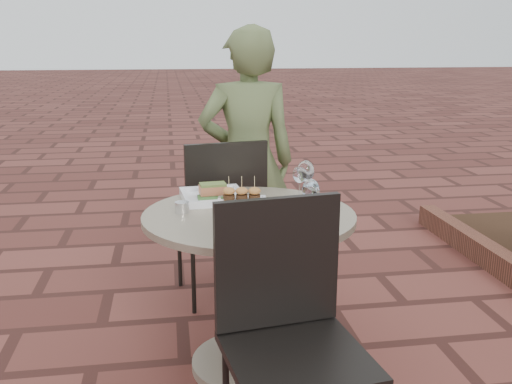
{
  "coord_description": "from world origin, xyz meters",
  "views": [
    {
      "loc": [
        -0.45,
        -2.37,
        1.43
      ],
      "look_at": [
        -0.1,
        -0.09,
        0.82
      ],
      "focal_mm": 40.0,
      "sensor_mm": 36.0,
      "label": 1
    }
  ],
  "objects": [
    {
      "name": "ground",
      "position": [
        0.0,
        0.0,
        0.0
      ],
      "size": [
        60.0,
        60.0,
        0.0
      ],
      "primitive_type": "plane",
      "color": "brown",
      "rests_on": "ground"
    },
    {
      "name": "cafe_table",
      "position": [
        -0.13,
        -0.09,
        0.48
      ],
      "size": [
        0.9,
        0.9,
        0.73
      ],
      "color": "gray",
      "rests_on": "ground"
    },
    {
      "name": "chair_far",
      "position": [
        -0.18,
        0.61,
        0.55
      ],
      "size": [
        0.51,
        0.51,
        0.93
      ],
      "rotation": [
        0.0,
        0.0,
        3.31
      ],
      "color": "black",
      "rests_on": "ground"
    },
    {
      "name": "chair_near",
      "position": [
        -0.08,
        -0.69,
        0.55
      ],
      "size": [
        0.5,
        0.5,
        0.93
      ],
      "rotation": [
        0.0,
        0.0,
        0.14
      ],
      "color": "black",
      "rests_on": "ground"
    },
    {
      "name": "diner",
      "position": [
        -0.01,
        0.8,
        0.76
      ],
      "size": [
        0.56,
        0.37,
        1.52
      ],
      "primitive_type": "imported",
      "rotation": [
        0.0,
        0.0,
        3.13
      ],
      "color": "#505E34",
      "rests_on": "ground"
    },
    {
      "name": "plate_salmon",
      "position": [
        -0.26,
        0.14,
        0.75
      ],
      "size": [
        0.3,
        0.3,
        0.08
      ],
      "rotation": [
        0.0,
        0.0,
        0.1
      ],
      "color": "white",
      "rests_on": "cafe_table"
    },
    {
      "name": "plate_sliders",
      "position": [
        -0.14,
        0.0,
        0.76
      ],
      "size": [
        0.24,
        0.24,
        0.14
      ],
      "rotation": [
        0.0,
        0.0,
        -0.13
      ],
      "color": "white",
      "rests_on": "cafe_table"
    },
    {
      "name": "plate_tuna",
      "position": [
        -0.13,
        -0.36,
        0.75
      ],
      "size": [
        0.29,
        0.29,
        0.03
      ],
      "rotation": [
        0.0,
        0.0,
        0.21
      ],
      "color": "white",
      "rests_on": "cafe_table"
    },
    {
      "name": "wine_glass_right",
      "position": [
        0.11,
        -0.22,
        0.85
      ],
      "size": [
        0.07,
        0.07,
        0.17
      ],
      "color": "white",
      "rests_on": "cafe_table"
    },
    {
      "name": "wine_glass_mid",
      "position": [
        0.14,
        0.12,
        0.84
      ],
      "size": [
        0.06,
        0.06,
        0.15
      ],
      "color": "white",
      "rests_on": "cafe_table"
    },
    {
      "name": "wine_glass_far",
      "position": [
        0.15,
        0.06,
        0.86
      ],
      "size": [
        0.08,
        0.08,
        0.19
      ],
      "color": "white",
      "rests_on": "cafe_table"
    },
    {
      "name": "steel_ramekin",
      "position": [
        -0.41,
        -0.04,
        0.75
      ],
      "size": [
        0.08,
        0.08,
        0.05
      ],
      "primitive_type": "cylinder",
      "rotation": [
        0.0,
        0.0,
        0.32
      ],
      "color": "silver",
      "rests_on": "cafe_table"
    },
    {
      "name": "cutlery_set",
      "position": [
        0.09,
        -0.31,
        0.73
      ],
      "size": [
        0.09,
        0.19,
        0.0
      ],
      "primitive_type": null,
      "rotation": [
        0.0,
        0.0,
        0.02
      ],
      "color": "silver",
      "rests_on": "cafe_table"
    }
  ]
}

